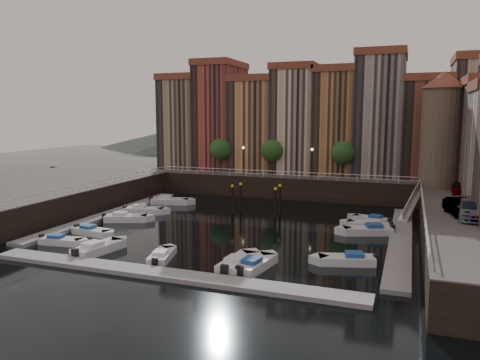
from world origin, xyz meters
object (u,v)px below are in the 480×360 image
at_px(corner_tower, 442,128).
at_px(gangway, 412,201).
at_px(boat_left_1, 92,231).
at_px(car_b, 459,208).
at_px(boat_left_2, 125,218).
at_px(boat_left_0, 61,241).
at_px(car_c, 470,210).
at_px(car_a, 460,189).
at_px(mooring_pilings, 257,200).

bearing_deg(corner_tower, gangway, -122.80).
relative_size(corner_tower, boat_left_1, 3.10).
bearing_deg(car_b, boat_left_2, 167.18).
bearing_deg(boat_left_0, car_c, 8.45).
bearing_deg(boat_left_0, car_a, 26.07).
xyz_separation_m(corner_tower, car_a, (1.95, -4.45, -6.54)).
bearing_deg(mooring_pilings, car_c, -22.73).
bearing_deg(car_c, gangway, 106.35).
distance_m(gangway, boat_left_0, 37.80).
relative_size(gangway, boat_left_1, 1.87).
bearing_deg(mooring_pilings, corner_tower, 22.63).
xyz_separation_m(corner_tower, mooring_pilings, (-20.28, -8.45, -8.54)).
xyz_separation_m(gangway, mooring_pilings, (-17.38, -3.95, -0.27)).
bearing_deg(boat_left_2, car_a, -0.69).
distance_m(boat_left_2, car_b, 33.88).
bearing_deg(car_c, boat_left_1, -173.26).
distance_m(boat_left_2, car_c, 34.62).
distance_m(mooring_pilings, boat_left_2, 15.39).
relative_size(boat_left_0, car_a, 1.12).
relative_size(corner_tower, car_c, 2.56).
distance_m(boat_left_1, car_c, 34.90).
bearing_deg(boat_left_1, boat_left_2, 99.86).
distance_m(corner_tower, boat_left_1, 41.31).
distance_m(boat_left_1, car_b, 34.34).
xyz_separation_m(boat_left_1, boat_left_2, (-0.20, 6.07, 0.04)).
xyz_separation_m(mooring_pilings, car_c, (21.94, -9.19, 2.13)).
bearing_deg(gangway, boat_left_1, -147.56).
bearing_deg(car_b, car_c, -65.32).
relative_size(gangway, boat_left_0, 1.93).
bearing_deg(car_b, boat_left_0, -176.67).
relative_size(mooring_pilings, car_c, 1.07).
distance_m(corner_tower, mooring_pilings, 23.58).
distance_m(gangway, car_c, 14.03).
bearing_deg(mooring_pilings, car_b, -21.28).
xyz_separation_m(boat_left_1, car_c, (34.26, 5.73, 3.45)).
bearing_deg(boat_left_2, mooring_pilings, 14.28).
height_order(corner_tower, boat_left_2, corner_tower).
relative_size(mooring_pilings, car_a, 1.49).
height_order(boat_left_1, car_a, car_a).
distance_m(car_a, car_b, 12.30).
distance_m(boat_left_1, boat_left_2, 6.07).
xyz_separation_m(boat_left_0, boat_left_1, (0.47, 3.83, 0.01)).
bearing_deg(corner_tower, mooring_pilings, -157.37).
xyz_separation_m(car_b, car_c, (0.75, -0.94, 0.03)).
bearing_deg(car_b, corner_tower, 79.27).
relative_size(boat_left_1, boat_left_2, 0.89).
bearing_deg(boat_left_2, boat_left_1, -109.15).
height_order(gangway, car_c, car_c).
xyz_separation_m(gangway, boat_left_2, (-29.90, -12.81, -1.54)).
distance_m(corner_tower, car_a, 8.14).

